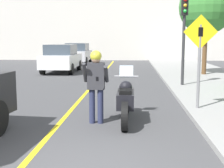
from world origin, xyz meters
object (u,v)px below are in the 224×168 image
at_px(crossing_sign, 200,53).
at_px(street_tree, 206,7).
at_px(parked_car_white, 62,58).
at_px(parked_car_silver, 78,53).
at_px(motorcycle, 126,100).
at_px(traffic_light, 184,24).
at_px(person_biker, 96,79).

relative_size(crossing_sign, street_tree, 0.50).
bearing_deg(parked_car_white, parked_car_silver, 91.13).
bearing_deg(motorcycle, crossing_sign, 27.55).
relative_size(crossing_sign, traffic_light, 0.70).
bearing_deg(person_biker, parked_car_white, 106.75).
bearing_deg(street_tree, crossing_sign, -103.57).
distance_m(street_tree, parked_car_white, 8.77).
bearing_deg(traffic_light, street_tree, 66.51).
bearing_deg(crossing_sign, traffic_light, 86.49).
relative_size(motorcycle, street_tree, 0.48).
relative_size(motorcycle, crossing_sign, 0.94).
bearing_deg(parked_car_silver, motorcycle, -76.34).
relative_size(motorcycle, traffic_light, 0.66).
xyz_separation_m(street_tree, parked_car_silver, (-8.26, 8.03, -2.80)).
relative_size(street_tree, parked_car_silver, 1.19).
distance_m(motorcycle, person_biker, 0.93).
bearing_deg(motorcycle, street_tree, 67.19).
distance_m(traffic_light, street_tree, 4.59).
xyz_separation_m(crossing_sign, parked_car_white, (-6.09, 10.16, -0.78)).
relative_size(motorcycle, parked_car_white, 0.56).
bearing_deg(crossing_sign, parked_car_white, 120.94).
bearing_deg(street_tree, parked_car_white, 168.46).
distance_m(person_biker, parked_car_white, 11.95).
xyz_separation_m(motorcycle, traffic_light, (2.22, 5.42, 2.10)).
height_order(traffic_light, parked_car_white, traffic_light).
xyz_separation_m(motorcycle, parked_car_silver, (-4.26, 17.54, 0.34)).
height_order(crossing_sign, parked_car_silver, crossing_sign).
xyz_separation_m(person_biker, crossing_sign, (2.64, 1.29, 0.57)).
bearing_deg(parked_car_silver, person_biker, -78.67).
bearing_deg(motorcycle, parked_car_white, 110.31).
xyz_separation_m(person_biker, parked_car_silver, (-3.57, 17.81, -0.21)).
relative_size(person_biker, crossing_sign, 0.69).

